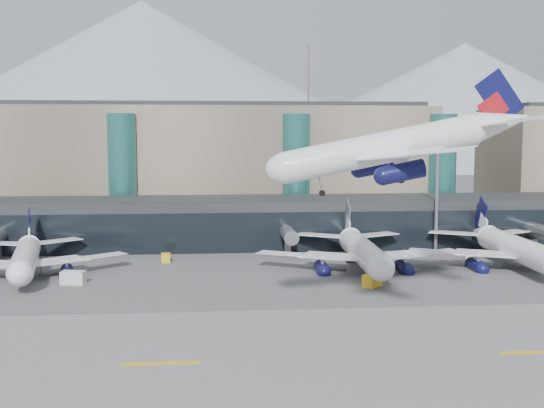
{
  "coord_description": "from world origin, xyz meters",
  "views": [
    {
      "loc": [
        -14.51,
        -83.59,
        23.64
      ],
      "look_at": [
        -4.37,
        32.0,
        11.47
      ],
      "focal_mm": 45.0,
      "sensor_mm": 36.0,
      "label": 1
    }
  ],
  "objects": [
    {
      "name": "veh_a",
      "position": [
        -36.42,
        23.64,
        1.02
      ],
      "size": [
        3.92,
        2.6,
        2.05
      ],
      "primitive_type": "cube",
      "rotation": [
        0.0,
        0.0,
        -0.16
      ],
      "color": "silver",
      "rests_on": "ground"
    },
    {
      "name": "terminal_main",
      "position": [
        -25.0,
        90.0,
        15.44
      ],
      "size": [
        130.0,
        30.0,
        31.0
      ],
      "color": "gray",
      "rests_on": "ground"
    },
    {
      "name": "runway_markings",
      "position": [
        -0.0,
        -15.0,
        0.05
      ],
      "size": [
        128.0,
        1.0,
        0.02
      ],
      "color": "gold",
      "rests_on": "ground"
    },
    {
      "name": "jet_parked_left",
      "position": [
        -45.79,
        32.39,
        4.25
      ],
      "size": [
        34.21,
        34.88,
        11.24
      ],
      "rotation": [
        0.0,
        0.0,
        1.77
      ],
      "color": "white",
      "rests_on": "ground"
    },
    {
      "name": "veh_g",
      "position": [
        14.45,
        35.06,
        0.65
      ],
      "size": [
        2.16,
        2.56,
        1.29
      ],
      "primitive_type": "cube",
      "rotation": [
        0.0,
        0.0,
        -1.1
      ],
      "color": "silver",
      "rests_on": "ground"
    },
    {
      "name": "lightmast_mid",
      "position": [
        30.0,
        48.0,
        14.42
      ],
      "size": [
        3.0,
        1.2,
        25.6
      ],
      "color": "slate",
      "rests_on": "ground"
    },
    {
      "name": "veh_d",
      "position": [
        33.51,
        38.04,
        0.7
      ],
      "size": [
        2.61,
        2.72,
        1.4
      ],
      "primitive_type": "cube",
      "rotation": [
        0.0,
        0.0,
        0.85
      ],
      "color": "silver",
      "rests_on": "ground"
    },
    {
      "name": "concourse",
      "position": [
        -0.02,
        57.73,
        4.97
      ],
      "size": [
        170.0,
        27.0,
        10.0
      ],
      "color": "black",
      "rests_on": "ground"
    },
    {
      "name": "hero_jet",
      "position": [
        7.76,
        -7.35,
        23.21
      ],
      "size": [
        31.08,
        32.28,
        10.39
      ],
      "rotation": [
        0.0,
        -0.2,
        0.0
      ],
      "color": "white",
      "rests_on": "ground"
    },
    {
      "name": "veh_e",
      "position": [
        46.33,
        35.88,
        0.85
      ],
      "size": [
        3.39,
        2.62,
        1.69
      ],
      "primitive_type": "cube",
      "rotation": [
        0.0,
        0.0,
        0.35
      ],
      "color": "gold",
      "rests_on": "ground"
    },
    {
      "name": "veh_b",
      "position": [
        -23.21,
        41.1,
        0.75
      ],
      "size": [
        1.79,
        2.71,
        1.5
      ],
      "primitive_type": "cube",
      "rotation": [
        0.0,
        0.0,
        1.65
      ],
      "color": "gold",
      "rests_on": "ground"
    },
    {
      "name": "runway_strip",
      "position": [
        0.0,
        -15.0,
        0.02
      ],
      "size": [
        400.0,
        40.0,
        0.04
      ],
      "primitive_type": "cube",
      "color": "slate",
      "rests_on": "ground"
    },
    {
      "name": "jet_parked_mid",
      "position": [
        11.12,
        32.55,
        4.64
      ],
      "size": [
        38.13,
        37.02,
        12.28
      ],
      "rotation": [
        0.0,
        0.0,
        1.54
      ],
      "color": "white",
      "rests_on": "ground"
    },
    {
      "name": "mountain_ridge",
      "position": [
        15.97,
        380.0,
        45.74
      ],
      "size": [
        910.0,
        400.0,
        110.0
      ],
      "color": "gray",
      "rests_on": "ground"
    },
    {
      "name": "jet_parked_right",
      "position": [
        38.26,
        32.57,
        4.72
      ],
      "size": [
        38.78,
        37.48,
        12.48
      ],
      "rotation": [
        0.0,
        0.0,
        1.56
      ],
      "color": "white",
      "rests_on": "ground"
    },
    {
      "name": "ground",
      "position": [
        0.0,
        0.0,
        0.0
      ],
      "size": [
        900.0,
        900.0,
        0.0
      ],
      "primitive_type": "plane",
      "color": "#515154",
      "rests_on": "ground"
    },
    {
      "name": "teal_towers",
      "position": [
        -14.99,
        74.01,
        14.01
      ],
      "size": [
        116.4,
        19.4,
        46.0
      ],
      "color": "#256965",
      "rests_on": "ground"
    },
    {
      "name": "veh_c",
      "position": [
        9.65,
        26.72,
        1.09
      ],
      "size": [
        4.22,
        2.74,
        2.17
      ],
      "primitive_type": "cube",
      "rotation": [
        0.0,
        0.0,
        -0.18
      ],
      "color": "#444549",
      "rests_on": "ground"
    },
    {
      "name": "veh_h",
      "position": [
        9.97,
        18.0,
        0.97
      ],
      "size": [
        3.68,
        3.85,
        1.93
      ],
      "primitive_type": "cube",
      "rotation": [
        0.0,
        0.0,
        0.86
      ],
      "color": "gold",
      "rests_on": "ground"
    }
  ]
}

